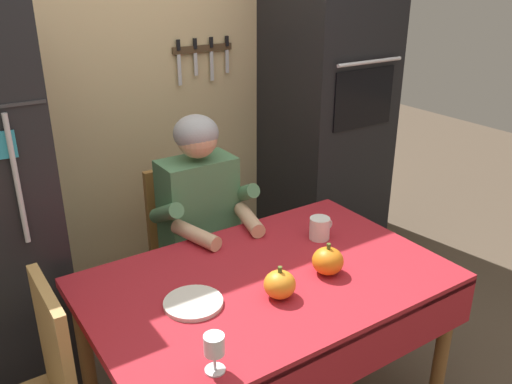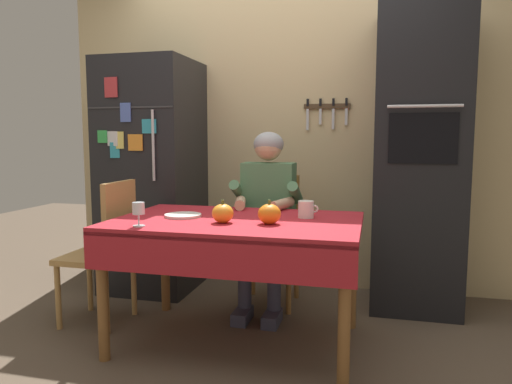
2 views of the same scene
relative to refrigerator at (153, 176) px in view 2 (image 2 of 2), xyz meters
The scene contains 13 objects.
ground_plane 1.62m from the refrigerator, 45.29° to the right, with size 10.00×10.00×0.00m, color brown.
back_wall_assembly 1.15m from the refrigerator, 21.32° to the left, with size 3.70×0.13×2.60m.
refrigerator is the anchor object (origin of this frame).
wall_oven 2.01m from the refrigerator, ahead, with size 0.60×0.64×2.10m.
dining_table 1.32m from the refrigerator, 42.91° to the right, with size 1.40×0.90×0.74m.
chair_behind_person 1.07m from the refrigerator, ahead, with size 0.40×0.40×0.93m.
seated_person 1.04m from the refrigerator, 15.72° to the right, with size 0.47×0.55×1.25m.
chair_left_side 0.87m from the refrigerator, 86.37° to the right, with size 0.40×0.40×0.93m.
coffee_mug 1.52m from the refrigerator, 28.53° to the right, with size 0.12×0.09×0.10m.
wine_glass 1.32m from the refrigerator, 66.89° to the right, with size 0.06×0.06×0.13m.
pumpkin_large 1.35m from the refrigerator, 47.64° to the right, with size 0.12×0.12×0.13m.
pumpkin_medium 1.52m from the refrigerator, 39.75° to the right, with size 0.13×0.13×0.13m.
serving_tray 1.08m from the refrigerator, 54.44° to the right, with size 0.22×0.22×0.02m, color silver.
Camera 2 is at (0.76, -2.46, 1.20)m, focal length 33.07 mm.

